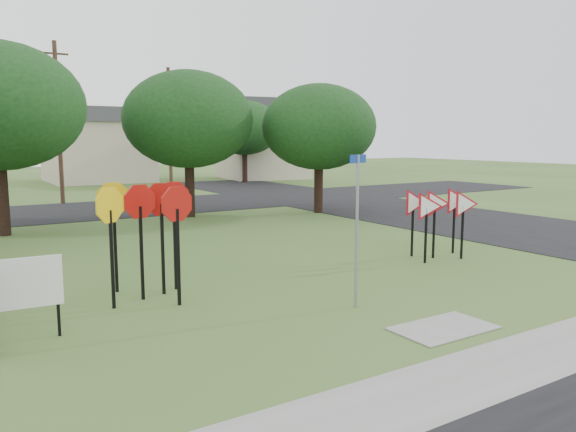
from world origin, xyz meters
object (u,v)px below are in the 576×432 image
object	(u,v)px
yield_sign_cluster	(439,206)
stop_sign_cluster	(146,214)
street_name_sign	(357,222)
info_board	(26,286)

from	to	relation	value
yield_sign_cluster	stop_sign_cluster	bearing A→B (deg)	176.74
stop_sign_cluster	yield_sign_cluster	xyz separation A→B (m)	(9.00, -0.51, -0.36)
street_name_sign	stop_sign_cluster	distance (m)	4.78
yield_sign_cluster	street_name_sign	bearing A→B (deg)	-153.94
yield_sign_cluster	info_board	bearing A→B (deg)	-174.81
stop_sign_cluster	yield_sign_cluster	world-z (taller)	stop_sign_cluster
street_name_sign	info_board	size ratio (longest dim) A/B	2.14
street_name_sign	yield_sign_cluster	world-z (taller)	street_name_sign
stop_sign_cluster	info_board	xyz separation A→B (m)	(-2.78, -1.58, -0.94)
street_name_sign	info_board	world-z (taller)	street_name_sign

